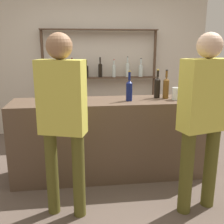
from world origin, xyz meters
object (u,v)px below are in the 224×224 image
at_px(counter_bottle_4, 166,87).
at_px(wine_glass, 64,90).
at_px(counter_bottle_0, 129,90).
at_px(counter_bottle_1, 69,88).
at_px(counter_bottle_3, 157,87).
at_px(cork_jar, 176,94).
at_px(customer_right, 204,112).
at_px(counter_bottle_2, 197,87).
at_px(customer_left, 62,113).

relative_size(counter_bottle_4, wine_glass, 2.40).
bearing_deg(counter_bottle_0, counter_bottle_4, 10.20).
height_order(counter_bottle_1, counter_bottle_3, counter_bottle_1).
height_order(counter_bottle_3, cork_jar, counter_bottle_3).
xyz_separation_m(counter_bottle_1, customer_right, (1.28, -0.89, -0.10)).
height_order(counter_bottle_2, counter_bottle_4, counter_bottle_4).
relative_size(customer_left, customer_right, 1.00).
xyz_separation_m(counter_bottle_2, wine_glass, (-1.68, 0.06, -0.02)).
bearing_deg(counter_bottle_0, counter_bottle_3, 18.92).
distance_m(customer_left, customer_right, 1.31).
bearing_deg(customer_right, counter_bottle_1, 40.07).
height_order(counter_bottle_4, customer_left, customer_left).
bearing_deg(counter_bottle_2, counter_bottle_0, -172.63).
xyz_separation_m(customer_left, customer_right, (1.31, -0.08, -0.01)).
bearing_deg(cork_jar, counter_bottle_4, 136.96).
distance_m(counter_bottle_0, wine_glass, 0.80).
height_order(counter_bottle_4, wine_glass, counter_bottle_4).
height_order(wine_glass, customer_right, customer_right).
bearing_deg(customer_right, counter_bottle_0, 20.24).
relative_size(counter_bottle_1, counter_bottle_2, 1.11).
height_order(counter_bottle_1, cork_jar, counter_bottle_1).
bearing_deg(counter_bottle_1, wine_glass, 130.24).
relative_size(counter_bottle_0, customer_right, 0.21).
relative_size(counter_bottle_1, counter_bottle_4, 1.06).
bearing_deg(counter_bottle_3, counter_bottle_0, -161.08).
distance_m(counter_bottle_3, counter_bottle_4, 0.11).
distance_m(counter_bottle_1, counter_bottle_4, 1.20).
relative_size(counter_bottle_0, customer_left, 0.21).
bearing_deg(counter_bottle_3, counter_bottle_4, -24.45).
height_order(counter_bottle_1, counter_bottle_4, counter_bottle_1).
distance_m(wine_glass, cork_jar, 1.38).
xyz_separation_m(counter_bottle_1, customer_left, (-0.03, -0.81, -0.09)).
height_order(counter_bottle_2, wine_glass, counter_bottle_2).
height_order(counter_bottle_3, customer_right, customer_right).
bearing_deg(counter_bottle_2, customer_right, -110.64).
height_order(customer_left, customer_right, customer_right).
distance_m(wine_glass, customer_right, 1.66).
xyz_separation_m(counter_bottle_4, wine_glass, (-1.26, 0.09, -0.03)).
distance_m(cork_jar, customer_right, 0.78).
relative_size(wine_glass, cork_jar, 1.00).
bearing_deg(counter_bottle_1, counter_bottle_0, -7.75).
relative_size(counter_bottle_1, customer_left, 0.22).
xyz_separation_m(counter_bottle_1, counter_bottle_3, (1.10, 0.03, -0.01)).
height_order(wine_glass, customer_left, customer_left).
relative_size(counter_bottle_0, counter_bottle_3, 1.00).
height_order(counter_bottle_0, cork_jar, counter_bottle_0).
distance_m(counter_bottle_1, wine_glass, 0.11).
bearing_deg(customer_left, wine_glass, 19.81).
distance_m(counter_bottle_1, counter_bottle_3, 1.10).
xyz_separation_m(counter_bottle_0, counter_bottle_4, (0.48, 0.09, 0.01)).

